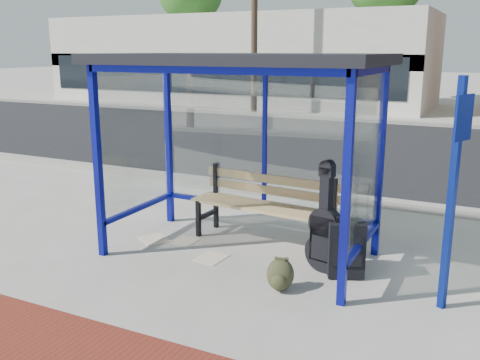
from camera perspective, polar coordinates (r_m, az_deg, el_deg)
The scene contains 17 objects.
ground at distance 6.67m, azimuth -0.09°, elevation -7.93°, with size 120.00×120.00×0.00m, color #B2ADA0.
brick_paver_strip at distance 4.72m, azimuth -14.99°, elevation -18.10°, with size 60.00×1.00×0.01m, color maroon.
curb_near at distance 9.21m, azimuth 7.95°, elevation -1.53°, with size 60.00×0.25×0.12m, color gray.
street_asphalt at distance 14.05m, azimuth 14.58°, elevation 3.19°, with size 60.00×10.00×0.00m, color black.
curb_far at distance 19.01m, azimuth 17.82°, elevation 5.80°, with size 60.00×0.25×0.12m, color gray.
far_sidewalk at distance 20.88m, azimuth 18.62°, elevation 6.24°, with size 60.00×4.00×0.01m, color #B2ADA0.
bus_shelter at distance 6.27m, azimuth 0.19°, elevation 10.16°, with size 3.30×1.80×2.42m.
storefront_white at distance 26.31m, azimuth -0.27°, elevation 12.70°, with size 18.00×6.04×4.00m.
utility_pole_west at distance 20.94m, azimuth 1.55°, elevation 18.21°, with size 1.60×0.24×8.00m.
bench at distance 6.94m, azimuth 2.77°, elevation -2.45°, with size 2.01×0.65×0.93m.
guitar_bag at distance 6.11m, azimuth 9.03°, elevation -5.71°, with size 0.46×0.23×1.22m.
suitcase at distance 6.05m, azimuth 11.25°, elevation -7.28°, with size 0.46×0.38×0.69m.
backpack at distance 5.69m, azimuth 4.30°, elevation -10.11°, with size 0.33×0.31×0.35m.
sign_post at distance 5.33m, azimuth 21.85°, elevation -0.29°, with size 0.15×0.26×2.24m.
newspaper_a at distance 7.25m, azimuth -9.17°, elevation -6.26°, with size 0.42×0.33×0.01m, color white.
newspaper_b at distance 6.56m, azimuth -3.09°, elevation -8.31°, with size 0.40×0.31×0.01m, color white.
newspaper_c at distance 7.13m, azimuth -5.92°, elevation -6.51°, with size 0.36×0.29×0.01m, color white.
Camera 1 is at (2.75, -5.55, 2.46)m, focal length 40.00 mm.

